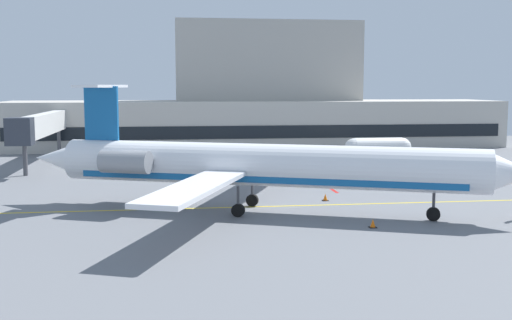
{
  "coord_description": "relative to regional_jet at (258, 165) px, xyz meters",
  "views": [
    {
      "loc": [
        -6.5,
        -43.44,
        8.84
      ],
      "look_at": [
        -0.04,
        4.97,
        3.0
      ],
      "focal_mm": 43.55,
      "sensor_mm": 36.0,
      "label": 1
    }
  ],
  "objects": [
    {
      "name": "safety_cone_bravo",
      "position": [
        14.49,
        6.62,
        -3.07
      ],
      "size": [
        0.47,
        0.47,
        0.55
      ],
      "color": "orange",
      "rests_on": "ground"
    },
    {
      "name": "ground",
      "position": [
        0.7,
        0.81,
        -3.37
      ],
      "size": [
        120.0,
        120.0,
        0.11
      ],
      "color": "slate"
    },
    {
      "name": "regional_jet",
      "position": [
        0.0,
        0.0,
        0.0
      ],
      "size": [
        34.2,
        27.21,
        8.92
      ],
      "color": "white",
      "rests_on": "ground"
    },
    {
      "name": "terminal_building",
      "position": [
        6.86,
        48.35,
        2.93
      ],
      "size": [
        71.2,
        14.46,
        18.31
      ],
      "color": "#B7B2A8",
      "rests_on": "ground"
    },
    {
      "name": "jet_bridge_west",
      "position": [
        -20.4,
        28.66,
        1.15
      ],
      "size": [
        2.4,
        22.78,
        5.83
      ],
      "color": "silver",
      "rests_on": "ground"
    },
    {
      "name": "baggage_tug",
      "position": [
        21.55,
        16.41,
        -2.4
      ],
      "size": [
        4.32,
        3.85,
        1.98
      ],
      "color": "#19389E",
      "rests_on": "ground"
    },
    {
      "name": "safety_cone_charlie",
      "position": [
        6.52,
        -5.79,
        -3.07
      ],
      "size": [
        0.47,
        0.47,
        0.55
      ],
      "color": "orange",
      "rests_on": "ground"
    },
    {
      "name": "fuel_tank",
      "position": [
        18.33,
        28.3,
        -1.8
      ],
      "size": [
        8.2,
        2.47,
        2.72
      ],
      "color": "white",
      "rests_on": "ground"
    },
    {
      "name": "safety_cone_alpha",
      "position": [
        5.79,
        3.58,
        -3.07
      ],
      "size": [
        0.47,
        0.47,
        0.55
      ],
      "color": "orange",
      "rests_on": "ground"
    },
    {
      "name": "pushback_tractor",
      "position": [
        7.59,
        12.87,
        -2.39
      ],
      "size": [
        3.9,
        3.94,
        2.01
      ],
      "color": "#1E4CB2",
      "rests_on": "ground"
    }
  ]
}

